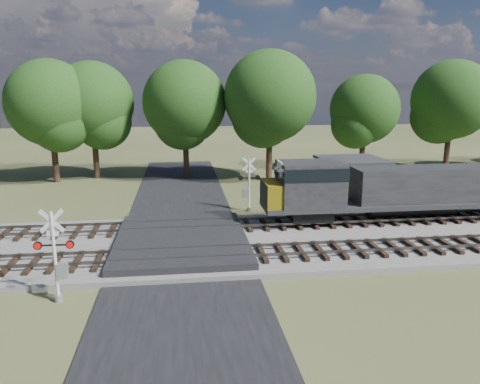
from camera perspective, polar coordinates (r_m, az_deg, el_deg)
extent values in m
plane|color=#3F4A27|center=(25.38, -7.10, -7.07)|extent=(160.00, 160.00, 0.00)
cube|color=gray|center=(27.65, 14.18, -5.37)|extent=(140.00, 10.00, 0.30)
cube|color=black|center=(25.37, -7.10, -6.99)|extent=(7.00, 60.00, 0.08)
cube|color=#262628|center=(25.75, -7.12, -6.04)|extent=(7.00, 9.00, 0.62)
cube|color=black|center=(23.45, -2.15, -7.66)|extent=(44.00, 2.60, 0.18)
cube|color=#534E47|center=(24.72, 16.94, -6.73)|extent=(140.00, 0.08, 0.15)
cube|color=#534E47|center=(25.96, 15.65, -5.71)|extent=(140.00, 0.08, 0.15)
cube|color=black|center=(28.18, -3.08, -4.14)|extent=(44.00, 2.60, 0.18)
cube|color=#534E47|center=(29.12, 12.95, -3.55)|extent=(140.00, 0.08, 0.15)
cube|color=#534E47|center=(30.42, 12.03, -2.81)|extent=(140.00, 0.08, 0.15)
cylinder|color=silver|center=(20.22, -21.63, -7.43)|extent=(0.13, 0.13, 3.79)
cylinder|color=gray|center=(20.86, -21.23, -11.97)|extent=(0.34, 0.34, 0.28)
cube|color=silver|center=(19.77, -21.98, -3.29)|extent=(0.99, 0.05, 0.99)
cube|color=silver|center=(19.77, -21.98, -3.29)|extent=(0.99, 0.05, 0.99)
cube|color=silver|center=(19.92, -21.86, -4.74)|extent=(0.47, 0.03, 0.21)
cube|color=black|center=(20.06, -21.75, -6.03)|extent=(1.52, 0.08, 0.06)
cylinder|color=red|center=(20.23, -23.44, -6.03)|extent=(0.34, 0.10, 0.34)
cylinder|color=red|center=(19.90, -20.03, -6.03)|extent=(0.34, 0.10, 0.34)
cube|color=gray|center=(20.36, -20.84, -8.95)|extent=(0.43, 0.29, 0.62)
cylinder|color=silver|center=(32.55, 1.12, 0.86)|extent=(0.13, 0.13, 3.73)
cylinder|color=gray|center=(32.95, 1.11, -2.08)|extent=(0.34, 0.34, 0.28)
cube|color=silver|center=(32.28, 1.13, 3.45)|extent=(0.98, 0.06, 0.98)
cube|color=silver|center=(32.28, 1.13, 3.45)|extent=(0.98, 0.06, 0.98)
cube|color=silver|center=(32.36, 1.13, 2.56)|extent=(0.47, 0.04, 0.21)
cube|color=black|center=(32.45, 1.12, 1.75)|extent=(1.49, 0.09, 0.06)
cylinder|color=red|center=(32.56, 2.17, 1.78)|extent=(0.34, 0.10, 0.34)
cylinder|color=red|center=(32.35, 0.06, 1.72)|extent=(0.34, 0.10, 0.34)
cube|color=gray|center=(32.63, 0.71, -0.11)|extent=(0.43, 0.29, 0.61)
cube|color=#43301D|center=(37.00, 13.36, 1.38)|extent=(4.40, 4.40, 3.00)
cube|color=#2E2F31|center=(36.72, 13.49, 3.85)|extent=(4.84, 4.84, 0.21)
cylinder|color=black|center=(45.67, -21.68, 4.52)|extent=(0.56, 0.56, 5.49)
sphere|color=#1C3D13|center=(45.32, -22.14, 10.02)|extent=(7.69, 7.69, 7.69)
cylinder|color=black|center=(46.47, -17.21, 4.95)|extent=(0.56, 0.56, 5.45)
sphere|color=#1C3D13|center=(46.13, -17.57, 10.32)|extent=(7.63, 7.63, 7.63)
cylinder|color=black|center=(44.31, -6.61, 5.11)|extent=(0.56, 0.56, 5.49)
sphere|color=#1C3D13|center=(43.95, -6.76, 10.79)|extent=(7.69, 7.69, 7.69)
cylinder|color=black|center=(43.22, 3.58, 5.26)|extent=(0.56, 0.56, 5.92)
sphere|color=#1C3D13|center=(42.86, 3.67, 11.56)|extent=(8.29, 8.29, 8.29)
cylinder|color=black|center=(49.14, 14.69, 5.18)|extent=(0.56, 0.56, 4.91)
sphere|color=#1C3D13|center=(48.81, 14.95, 9.75)|extent=(6.87, 6.87, 6.87)
cylinder|color=black|center=(52.08, 23.97, 5.29)|extent=(0.56, 0.56, 5.61)
sphere|color=#1C3D13|center=(51.77, 24.42, 10.22)|extent=(7.85, 7.85, 7.85)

